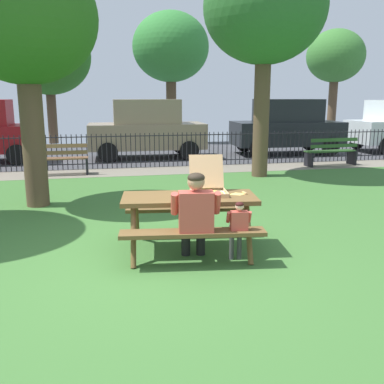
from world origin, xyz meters
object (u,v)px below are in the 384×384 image
park_bench_right (331,152)px  tree_midground_right (265,9)px  pizza_box_open (208,187)px  child_at_table (238,226)px  adult_at_table (195,214)px  tree_midground_left (24,21)px  far_tree_center (171,48)px  pizza_slice_on_table (239,193)px  far_tree_midleft (48,57)px  park_bench_center (58,160)px  far_tree_midright (336,57)px  parked_car_right (287,126)px  parked_car_center (147,128)px  picnic_table_foreground (189,208)px

park_bench_right → tree_midground_right: 4.82m
pizza_box_open → child_at_table: pizza_box_open is taller
adult_at_table → tree_midground_left: size_ratio=0.26×
tree_midground_right → far_tree_center: size_ratio=0.96×
pizza_slice_on_table → adult_at_table: (-0.72, -0.49, -0.12)m
pizza_slice_on_table → far_tree_midleft: far_tree_midleft is taller
park_bench_center → tree_midground_right: bearing=-13.0°
far_tree_center → far_tree_midright: 8.26m
pizza_box_open → far_tree_midleft: (-3.55, 14.81, 2.89)m
park_bench_right → far_tree_midright: far_tree_midright is taller
parked_car_right → tree_midground_left: bearing=-141.7°
child_at_table → far_tree_midright: far_tree_midright is taller
child_at_table → pizza_box_open: bearing=107.2°
far_tree_center → pizza_slice_on_table: bearing=-95.5°
adult_at_table → park_bench_right: size_ratio=0.73×
pizza_box_open → pizza_slice_on_table: 0.44m
child_at_table → park_bench_center: bearing=111.8°
pizza_slice_on_table → parked_car_center: bearing=91.9°
park_bench_center → pizza_slice_on_table: bearing=-65.0°
pizza_box_open → far_tree_midleft: size_ratio=0.11×
adult_at_table → far_tree_midright: far_tree_midright is taller
picnic_table_foreground → adult_at_table: 0.51m
adult_at_table → park_bench_center: (-2.29, 6.95, -0.24)m
parked_car_right → far_tree_midright: bearing=48.8°
child_at_table → far_tree_midright: size_ratio=0.15×
pizza_box_open → pizza_slice_on_table: bearing=-15.5°
parked_car_center → far_tree_midright: far_tree_midright is taller
adult_at_table → tree_midground_left: (-2.37, 3.58, 2.74)m
tree_midground_right → pizza_box_open: bearing=-117.5°
tree_midground_left → picnic_table_foreground: bearing=-52.2°
picnic_table_foreground → child_at_table: child_at_table is taller
far_tree_midleft → parked_car_right: bearing=-32.5°
tree_midground_left → parked_car_right: (7.89, 6.24, -2.39)m
picnic_table_foreground → park_bench_center: size_ratio=1.23×
pizza_box_open → child_at_table: (0.22, -0.70, -0.36)m
child_at_table → parked_car_right: bearing=63.3°
tree_midground_left → far_tree_midleft: bearing=94.2°
pizza_box_open → adult_at_table: pizza_box_open is taller
picnic_table_foreground → tree_midground_left: size_ratio=0.42×
pizza_slice_on_table → tree_midground_left: size_ratio=0.05×
pizza_slice_on_table → child_at_table: bearing=-108.5°
picnic_table_foreground → pizza_box_open: (0.29, 0.10, 0.27)m
tree_midground_right → parked_car_right: 5.76m
far_tree_center → far_tree_midright: size_ratio=1.10×
far_tree_midleft → pizza_slice_on_table: bearing=-75.1°
pizza_box_open → park_bench_right: pizza_box_open is taller
child_at_table → far_tree_midright: bearing=57.5°
tree_midground_left → tree_midground_right: size_ratio=0.83×
parked_car_center → far_tree_center: 6.68m
park_bench_center → parked_car_right: 8.34m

